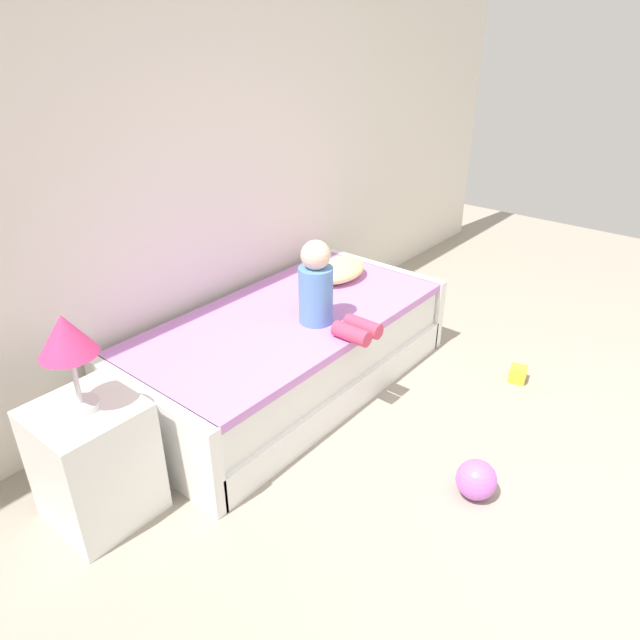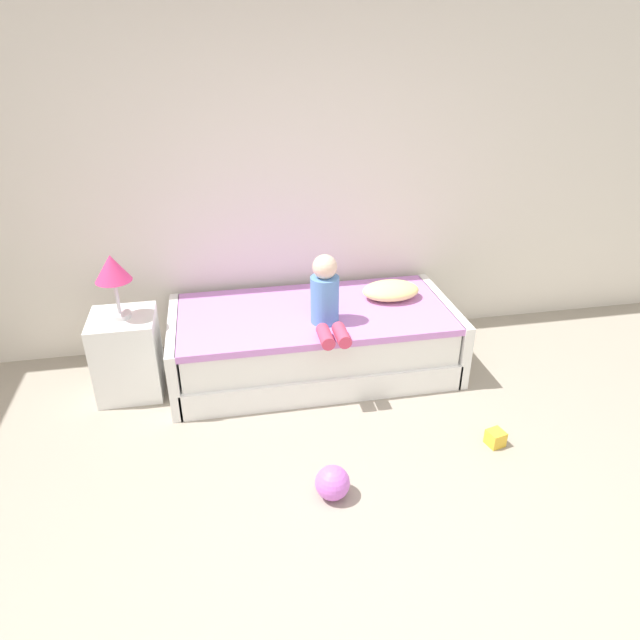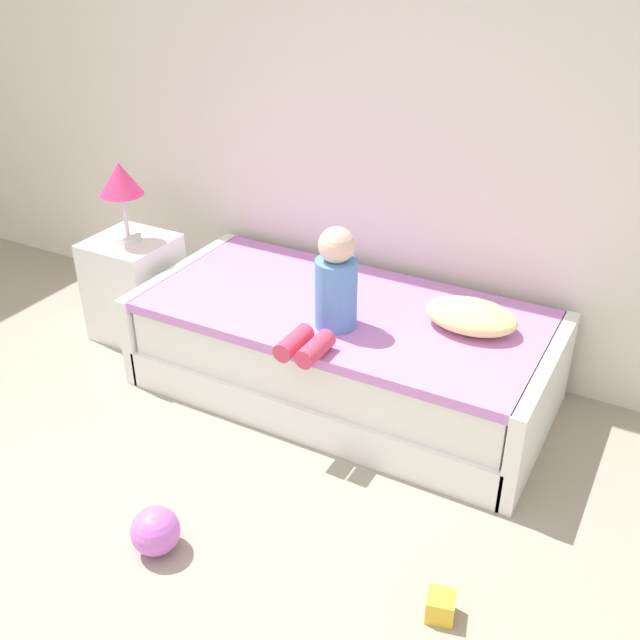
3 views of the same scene
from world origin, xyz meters
name	(u,v)px [view 2 (image 2 of 3)]	position (x,y,z in m)	size (l,w,h in m)	color
ground_plane	(355,598)	(0.00, 0.00, 0.00)	(9.20, 9.20, 0.00)	#9E9384
wall_rear	(276,164)	(0.00, 2.60, 1.45)	(7.20, 0.10, 2.90)	silver
bed	(314,341)	(0.17, 2.00, 0.25)	(2.11, 1.00, 0.50)	white
nightstand	(127,354)	(-1.18, 1.96, 0.30)	(0.44, 0.44, 0.60)	white
table_lamp	(112,271)	(-1.18, 1.96, 0.94)	(0.24, 0.24, 0.45)	silver
child_figure	(326,298)	(0.22, 1.77, 0.70)	(0.20, 0.51, 0.50)	#598CD1
pillow	(391,290)	(0.79, 2.10, 0.56)	(0.44, 0.30, 0.13)	#F2E58C
toy_ball	(333,483)	(0.03, 0.65, 0.10)	(0.20, 0.20, 0.20)	#CC66D8
toy_block	(495,438)	(1.14, 0.89, 0.05)	(0.10, 0.10, 0.10)	yellow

